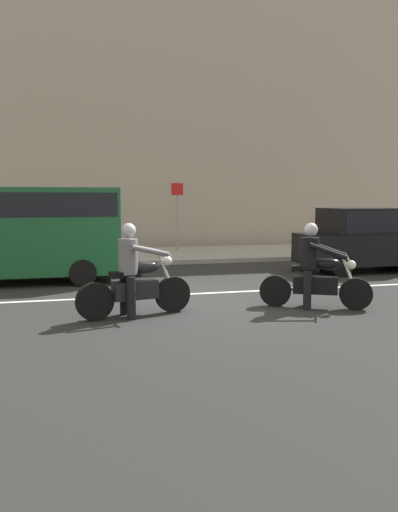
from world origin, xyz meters
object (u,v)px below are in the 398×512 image
(parked_hatchback_black, at_px, (364,239))
(street_sign_post, at_px, (177,210))
(motorcycle_with_rider_gray, at_px, (134,279))
(parked_van_forest_green, at_px, (19,228))
(motorcycle_with_rider_black_leather, at_px, (315,274))

(parked_hatchback_black, xyz_separation_m, street_sign_post, (-4.31, 5.54, 0.74))
(parked_hatchback_black, distance_m, street_sign_post, 7.06)
(street_sign_post, bearing_deg, motorcycle_with_rider_gray, -105.74)
(parked_hatchback_black, bearing_deg, motorcycle_with_rider_gray, -150.31)
(parked_van_forest_green, xyz_separation_m, street_sign_post, (4.99, 5.29, 0.32))
(motorcycle_with_rider_black_leather, height_order, parked_van_forest_green, parked_van_forest_green)
(motorcycle_with_rider_black_leather, bearing_deg, motorcycle_with_rider_gray, 177.58)
(parked_van_forest_green, height_order, street_sign_post, street_sign_post)
(parked_van_forest_green, bearing_deg, parked_hatchback_black, -1.55)
(parked_van_forest_green, distance_m, street_sign_post, 7.28)
(parked_van_forest_green, distance_m, parked_hatchback_black, 9.31)
(motorcycle_with_rider_black_leather, distance_m, motorcycle_with_rider_gray, 3.38)
(parked_van_forest_green, bearing_deg, motorcycle_with_rider_gray, -61.45)
(motorcycle_with_rider_black_leather, bearing_deg, parked_hatchback_black, 48.77)
(street_sign_post, bearing_deg, parked_van_forest_green, -133.33)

